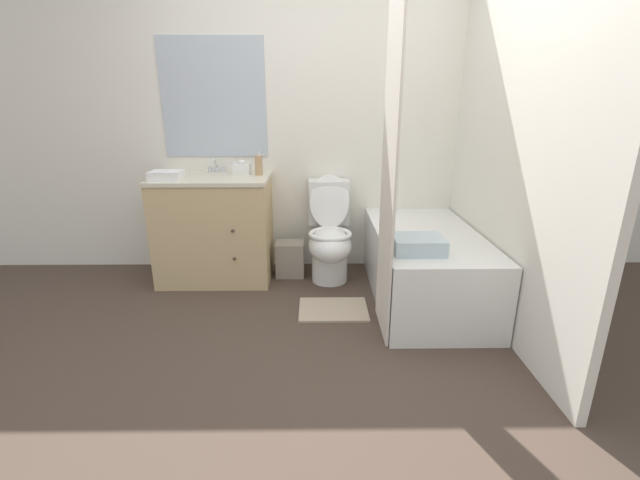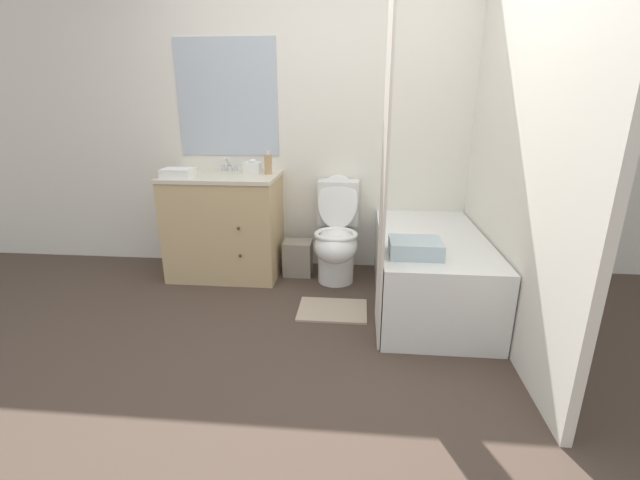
{
  "view_description": "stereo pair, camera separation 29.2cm",
  "coord_description": "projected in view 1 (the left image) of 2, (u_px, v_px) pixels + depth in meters",
  "views": [
    {
      "loc": [
        0.04,
        -2.07,
        1.43
      ],
      "look_at": [
        0.08,
        0.71,
        0.51
      ],
      "focal_mm": 24.0,
      "sensor_mm": 36.0,
      "label": 1
    },
    {
      "loc": [
        0.34,
        -2.06,
        1.43
      ],
      "look_at": [
        0.08,
        0.71,
        0.51
      ],
      "focal_mm": 24.0,
      "sensor_mm": 36.0,
      "label": 2
    }
  ],
  "objects": [
    {
      "name": "ground_plane",
      "position": [
        308.0,
        365.0,
        2.41
      ],
      "size": [
        14.0,
        14.0,
        0.0
      ],
      "primitive_type": "plane",
      "color": "#47382D"
    },
    {
      "name": "wall_back",
      "position": [
        309.0,
        122.0,
        3.54
      ],
      "size": [
        8.0,
        0.06,
        2.5
      ],
      "color": "white",
      "rests_on": "ground_plane"
    },
    {
      "name": "wall_right",
      "position": [
        500.0,
        128.0,
        2.78
      ],
      "size": [
        0.05,
        2.57,
        2.5
      ],
      "color": "white",
      "rests_on": "ground_plane"
    },
    {
      "name": "vanity_cabinet",
      "position": [
        215.0,
        227.0,
        3.49
      ],
      "size": [
        0.91,
        0.61,
        0.85
      ],
      "color": "tan",
      "rests_on": "ground_plane"
    },
    {
      "name": "sink_faucet",
      "position": [
        217.0,
        168.0,
        3.54
      ],
      "size": [
        0.14,
        0.12,
        0.12
      ],
      "color": "silver",
      "rests_on": "vanity_cabinet"
    },
    {
      "name": "toilet",
      "position": [
        330.0,
        237.0,
        3.48
      ],
      "size": [
        0.34,
        0.64,
        0.85
      ],
      "color": "white",
      "rests_on": "ground_plane"
    },
    {
      "name": "bathtub",
      "position": [
        425.0,
        265.0,
        3.16
      ],
      "size": [
        0.73,
        1.41,
        0.52
      ],
      "color": "white",
      "rests_on": "ground_plane"
    },
    {
      "name": "shower_curtain",
      "position": [
        389.0,
        174.0,
        2.49
      ],
      "size": [
        0.02,
        0.46,
        2.01
      ],
      "color": "silver",
      "rests_on": "ground_plane"
    },
    {
      "name": "wastebasket",
      "position": [
        290.0,
        259.0,
        3.61
      ],
      "size": [
        0.24,
        0.2,
        0.29
      ],
      "color": "gray",
      "rests_on": "ground_plane"
    },
    {
      "name": "tissue_box",
      "position": [
        242.0,
        168.0,
        3.47
      ],
      "size": [
        0.14,
        0.12,
        0.11
      ],
      "color": "white",
      "rests_on": "vanity_cabinet"
    },
    {
      "name": "soap_dispenser",
      "position": [
        259.0,
        165.0,
        3.39
      ],
      "size": [
        0.06,
        0.06,
        0.19
      ],
      "color": "tan",
      "rests_on": "vanity_cabinet"
    },
    {
      "name": "hand_towel_folded",
      "position": [
        166.0,
        175.0,
        3.2
      ],
      "size": [
        0.23,
        0.18,
        0.07
      ],
      "color": "white",
      "rests_on": "vanity_cabinet"
    },
    {
      "name": "bath_towel_folded",
      "position": [
        418.0,
        244.0,
        2.67
      ],
      "size": [
        0.32,
        0.25,
        0.1
      ],
      "color": "silver",
      "rests_on": "bathtub"
    },
    {
      "name": "bath_mat",
      "position": [
        333.0,
        309.0,
        3.04
      ],
      "size": [
        0.48,
        0.36,
        0.02
      ],
      "color": "tan",
      "rests_on": "ground_plane"
    }
  ]
}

